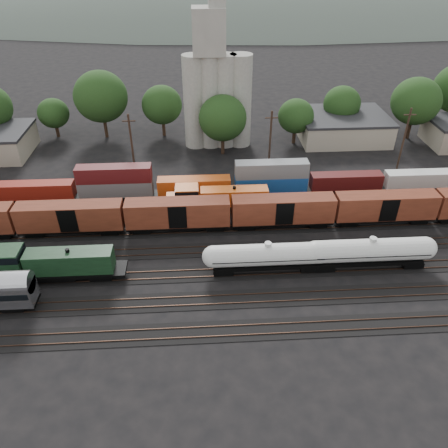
{
  "coord_description": "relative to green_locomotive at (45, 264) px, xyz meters",
  "views": [
    {
      "loc": [
        -0.36,
        -48.53,
        37.45
      ],
      "look_at": [
        2.7,
        2.0,
        3.0
      ],
      "focal_mm": 35.0,
      "sensor_mm": 36.0,
      "label": 1
    }
  ],
  "objects": [
    {
      "name": "utility_poles",
      "position": [
        20.17,
        27.0,
        3.52
      ],
      "size": [
        122.2,
        0.36,
        12.0
      ],
      "color": "black",
      "rests_on": "ground"
    },
    {
      "name": "ground",
      "position": [
        20.17,
        5.0,
        -2.69
      ],
      "size": [
        600.0,
        600.0,
        0.0
      ],
      "primitive_type": "plane",
      "color": "black"
    },
    {
      "name": "boxcar_string",
      "position": [
        16.33,
        10.0,
        0.42
      ],
      "size": [
        138.2,
        2.9,
        4.2
      ],
      "color": "black",
      "rests_on": "ground"
    },
    {
      "name": "tank_car_a",
      "position": [
        28.01,
        -0.0,
        -0.08
      ],
      "size": [
        16.75,
        3.0,
        4.39
      ],
      "color": "silver",
      "rests_on": "ground"
    },
    {
      "name": "container_wall",
      "position": [
        36.1,
        20.0,
        -0.25
      ],
      "size": [
        186.92,
        2.6,
        5.8
      ],
      "color": "black",
      "rests_on": "ground"
    },
    {
      "name": "distant_hills",
      "position": [
        44.08,
        265.0,
        -23.26
      ],
      "size": [
        860.0,
        286.0,
        130.0
      ],
      "color": "#59665B",
      "rests_on": "ground"
    },
    {
      "name": "green_locomotive",
      "position": [
        0.0,
        0.0,
        0.0
      ],
      "size": [
        17.91,
        3.16,
        4.74
      ],
      "color": "black",
      "rests_on": "ground"
    },
    {
      "name": "orange_locomotive",
      "position": [
        21.98,
        15.0,
        -0.2
      ],
      "size": [
        17.47,
        2.91,
        4.37
      ],
      "color": "black",
      "rests_on": "ground"
    },
    {
      "name": "tank_car_b",
      "position": [
        41.48,
        0.0,
        0.02
      ],
      "size": [
        17.42,
        3.12,
        4.57
      ],
      "color": "silver",
      "rests_on": "ground"
    },
    {
      "name": "grain_silo",
      "position": [
        23.45,
        41.0,
        8.56
      ],
      "size": [
        13.4,
        5.0,
        29.0
      ],
      "color": "#99978D",
      "rests_on": "ground"
    },
    {
      "name": "tracks",
      "position": [
        20.17,
        5.0,
        -2.65
      ],
      "size": [
        180.0,
        33.2,
        0.2
      ],
      "color": "black",
      "rests_on": "ground"
    },
    {
      "name": "industrial_sheds",
      "position": [
        26.79,
        40.25,
        -0.14
      ],
      "size": [
        119.38,
        17.26,
        5.1
      ],
      "color": "#9E937F",
      "rests_on": "ground"
    },
    {
      "name": "tree_band",
      "position": [
        23.4,
        44.47,
        5.19
      ],
      "size": [
        168.21,
        20.97,
        14.41
      ],
      "color": "black",
      "rests_on": "ground"
    }
  ]
}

